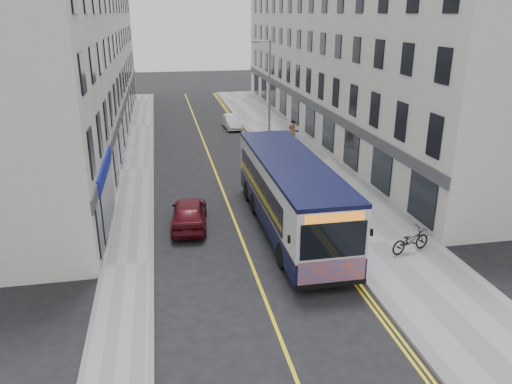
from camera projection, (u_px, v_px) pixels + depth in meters
name	position (u px, v px, depth m)	size (l,w,h in m)	color
ground	(243.00, 243.00, 22.21)	(140.00, 140.00, 0.00)	black
pavement_east	(304.00, 161.00, 34.39)	(4.50, 64.00, 0.12)	gray
pavement_west	(137.00, 170.00, 32.37)	(2.00, 64.00, 0.12)	gray
kerb_east	(272.00, 162.00, 33.98)	(0.18, 64.00, 0.13)	slate
kerb_west	(152.00, 169.00, 32.55)	(0.18, 64.00, 0.13)	slate
road_centre_line	(213.00, 166.00, 33.29)	(0.12, 64.00, 0.01)	yellow
road_dbl_yellow_inner	(265.00, 164.00, 33.93)	(0.10, 64.00, 0.01)	yellow
road_dbl_yellow_outer	(268.00, 163.00, 33.96)	(0.10, 64.00, 0.01)	yellow
terrace_east	(337.00, 53.00, 41.46)	(6.00, 46.00, 13.00)	silver
terrace_west	(79.00, 57.00, 37.78)	(6.00, 46.00, 13.00)	silver
streetlamp	(268.00, 94.00, 34.40)	(1.32, 0.18, 8.00)	gray
city_bus	(290.00, 192.00, 22.97)	(2.76, 11.84, 3.44)	black
bicycle	(411.00, 240.00, 21.02)	(0.69, 1.97, 1.03)	black
pedestrian_near	(292.00, 136.00, 36.69)	(0.72, 0.47, 1.96)	#8E5B40
pedestrian_far	(293.00, 133.00, 37.93)	(0.93, 0.73, 1.92)	black
car_white	(232.00, 122.00, 44.00)	(1.29, 3.69, 1.22)	silver
car_maroon	(189.00, 213.00, 23.75)	(1.66, 4.12, 1.40)	#520D17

